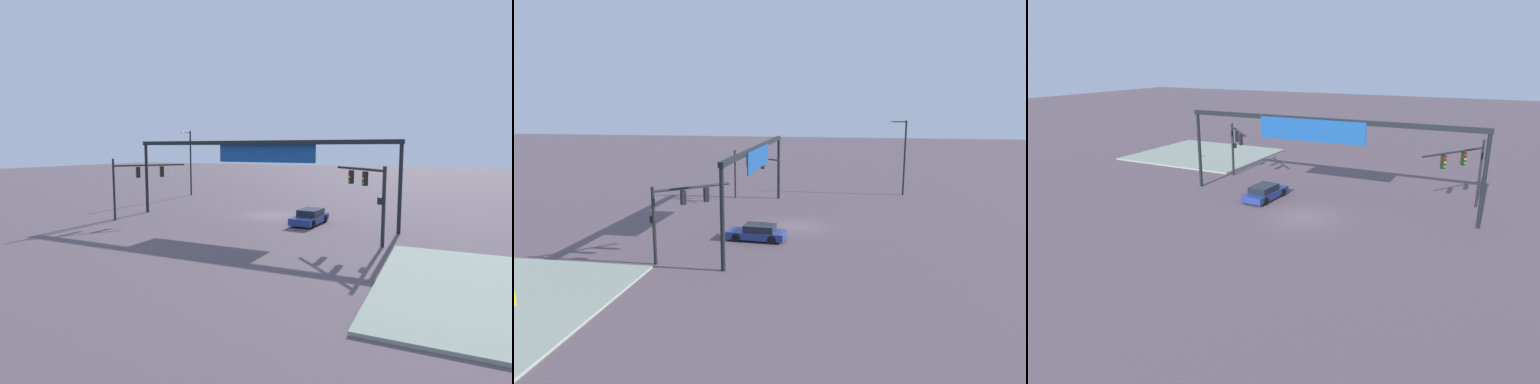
{
  "view_description": "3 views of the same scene",
  "coord_description": "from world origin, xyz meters",
  "views": [
    {
      "loc": [
        14.55,
        -33.64,
        6.14
      ],
      "look_at": [
        -2.7,
        2.56,
        1.8
      ],
      "focal_mm": 28.39,
      "sensor_mm": 36.0,
      "label": 1
    },
    {
      "loc": [
        38.52,
        4.18,
        10.19
      ],
      "look_at": [
        -1.97,
        -2.64,
        2.49
      ],
      "focal_mm": 33.23,
      "sensor_mm": 36.0,
      "label": 2
    },
    {
      "loc": [
        -12.25,
        27.92,
        11.17
      ],
      "look_at": [
        0.7,
        1.79,
        2.29
      ],
      "focal_mm": 31.34,
      "sensor_mm": 36.0,
      "label": 3
    }
  ],
  "objects": [
    {
      "name": "sedan_car_approaching",
      "position": [
        4.55,
        -2.51,
        0.57
      ],
      "size": [
        2.12,
        4.5,
        1.21
      ],
      "rotation": [
        0.0,
        0.0,
        -1.64
      ],
      "color": "navy",
      "rests_on": "ground"
    },
    {
      "name": "fire_hydrant_on_curb",
      "position": [
        18.5,
        -12.35,
        0.49
      ],
      "size": [
        0.33,
        0.22,
        0.71
      ],
      "color": "gold",
      "rests_on": "sidewalk_corner"
    },
    {
      "name": "traffic_signal_opposite_side",
      "position": [
        9.97,
        -6.85,
        3.56
      ],
      "size": [
        4.02,
        4.36,
        5.06
      ],
      "rotation": [
        0.0,
        0.0,
        2.34
      ],
      "color": "black",
      "rests_on": "ground"
    },
    {
      "name": "sidewalk_corner",
      "position": [
        19.18,
        -14.34,
        0.07
      ],
      "size": [
        14.76,
        13.05,
        0.15
      ],
      "primitive_type": "cube",
      "color": "gray",
      "rests_on": "ground"
    },
    {
      "name": "overhead_sign_gantry",
      "position": [
        0.2,
        -3.26,
        5.74
      ],
      "size": [
        23.39,
        0.43,
        6.78
      ],
      "color": "black",
      "rests_on": "ground"
    },
    {
      "name": "traffic_signal_near_corner",
      "position": [
        -9.94,
        -6.38,
        3.67
      ],
      "size": [
        3.65,
        5.39,
        5.26
      ],
      "rotation": [
        0.0,
        0.0,
        0.98
      ],
      "color": "black",
      "rests_on": "ground"
    },
    {
      "name": "ground_plane",
      "position": [
        0.0,
        0.0,
        0.0
      ],
      "size": [
        214.63,
        214.63,
        0.0
      ],
      "primitive_type": "plane",
      "color": "#5B4A52"
    }
  ]
}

